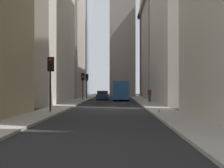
% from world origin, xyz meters
% --- Properties ---
extents(ground_plane, '(135.00, 135.00, 0.00)m').
position_xyz_m(ground_plane, '(0.00, 0.00, 0.00)').
color(ground_plane, black).
extents(sidewalk_right, '(90.00, 2.20, 0.14)m').
position_xyz_m(sidewalk_right, '(0.00, 4.50, 0.07)').
color(sidewalk_right, gray).
rests_on(sidewalk_right, ground_plane).
extents(sidewalk_left, '(90.00, 2.20, 0.14)m').
position_xyz_m(sidewalk_left, '(0.00, -4.50, 0.07)').
color(sidewalk_left, gray).
rests_on(sidewalk_left, ground_plane).
extents(building_left_far, '(18.66, 10.50, 19.57)m').
position_xyz_m(building_left_far, '(30.11, -10.59, 9.79)').
color(building_left_far, gray).
rests_on(building_left_far, ground_plane).
extents(building_right_midfar, '(18.72, 10.50, 22.33)m').
position_xyz_m(building_right_midfar, '(10.54, 10.59, 11.18)').
color(building_right_midfar, beige).
rests_on(building_right_midfar, ground_plane).
extents(building_right_far, '(14.12, 10.50, 28.17)m').
position_xyz_m(building_right_far, '(30.50, 10.59, 14.10)').
color(building_right_far, '#A8A091').
rests_on(building_right_far, ground_plane).
extents(church_spire, '(5.65, 5.65, 32.99)m').
position_xyz_m(church_spire, '(37.56, -1.93, 17.21)').
color(church_spire, gray).
rests_on(church_spire, ground_plane).
extents(delivery_truck, '(6.46, 2.25, 2.84)m').
position_xyz_m(delivery_truck, '(18.84, -1.40, 1.46)').
color(delivery_truck, '#285699').
rests_on(delivery_truck, ground_plane).
extents(sedan_navy, '(4.30, 1.78, 1.42)m').
position_xyz_m(sedan_navy, '(21.13, 1.40, 0.66)').
color(sedan_navy, navy).
rests_on(sedan_navy, ground_plane).
extents(traffic_light_foreground, '(0.43, 0.52, 4.14)m').
position_xyz_m(traffic_light_foreground, '(-5.01, 4.17, 3.18)').
color(traffic_light_foreground, black).
rests_on(traffic_light_foreground, sidewalk_right).
extents(traffic_light_midblock, '(0.43, 0.52, 4.04)m').
position_xyz_m(traffic_light_midblock, '(25.27, 4.23, 3.11)').
color(traffic_light_midblock, black).
rests_on(traffic_light_midblock, sidewalk_right).
extents(traffic_light_far_junction, '(0.43, 0.52, 3.94)m').
position_xyz_m(traffic_light_far_junction, '(19.06, 4.25, 3.04)').
color(traffic_light_far_junction, black).
rests_on(traffic_light_far_junction, sidewalk_right).
extents(pedestrian, '(0.26, 0.44, 1.75)m').
position_xyz_m(pedestrian, '(12.15, -4.99, 1.10)').
color(pedestrian, '#473D33').
rests_on(pedestrian, sidewalk_left).
extents(discarded_bottle, '(0.07, 0.07, 0.27)m').
position_xyz_m(discarded_bottle, '(-5.37, -3.96, 0.25)').
color(discarded_bottle, '#236033').
rests_on(discarded_bottle, sidewalk_left).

